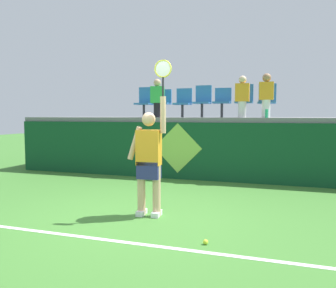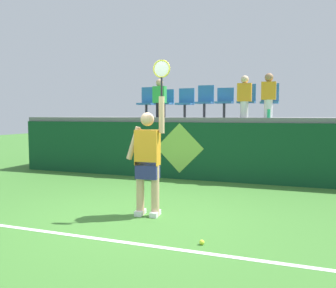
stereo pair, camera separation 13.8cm
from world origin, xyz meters
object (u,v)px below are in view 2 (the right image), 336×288
at_px(stadium_chair_0, 147,101).
at_px(stadium_chair_2, 186,101).
at_px(stadium_chair_4, 225,100).
at_px(stadium_chair_1, 165,101).
at_px(stadium_chair_5, 247,99).
at_px(spectator_0, 160,98).
at_px(tennis_player, 148,158).
at_px(stadium_chair_6, 270,99).
at_px(water_bottle, 269,113).
at_px(stadium_chair_3, 205,100).
at_px(spectator_1, 269,94).
at_px(spectator_2, 244,96).
at_px(tennis_ball, 202,242).

distance_m(stadium_chair_0, stadium_chair_2, 1.14).
bearing_deg(stadium_chair_4, stadium_chair_1, 179.97).
relative_size(stadium_chair_5, spectator_0, 0.85).
distance_m(tennis_player, stadium_chair_6, 4.55).
xyz_separation_m(tennis_player, water_bottle, (1.66, 3.41, 0.73)).
relative_size(stadium_chair_3, spectator_1, 0.81).
distance_m(stadium_chair_3, spectator_2, 1.20).
height_order(spectator_0, spectator_2, spectator_2).
distance_m(stadium_chair_3, stadium_chair_6, 1.68).
relative_size(water_bottle, stadium_chair_6, 0.23).
height_order(stadium_chair_3, spectator_0, spectator_0).
bearing_deg(spectator_2, tennis_ball, -88.90).
distance_m(tennis_ball, spectator_1, 5.09).
bearing_deg(stadium_chair_4, tennis_ball, -82.58).
distance_m(spectator_0, spectator_1, 2.83).
distance_m(stadium_chair_2, stadium_chair_3, 0.55).
xyz_separation_m(stadium_chair_0, stadium_chair_4, (2.23, -0.01, -0.02)).
bearing_deg(stadium_chair_3, stadium_chair_1, -179.59).
distance_m(tennis_ball, spectator_0, 5.58).
relative_size(stadium_chair_1, spectator_0, 0.77).
relative_size(stadium_chair_0, stadium_chair_4, 1.09).
xyz_separation_m(stadium_chair_1, stadium_chair_4, (1.68, -0.00, 0.01)).
bearing_deg(stadium_chair_6, spectator_1, -90.00).
bearing_deg(stadium_chair_0, water_bottle, -11.45).
height_order(stadium_chair_4, stadium_chair_5, stadium_chair_5).
bearing_deg(water_bottle, stadium_chair_0, 168.55).
bearing_deg(stadium_chair_3, spectator_1, -15.13).
relative_size(stadium_chair_1, stadium_chair_5, 0.90).
height_order(stadium_chair_2, stadium_chair_6, stadium_chair_6).
distance_m(stadium_chair_4, stadium_chair_6, 1.14).
distance_m(stadium_chair_0, stadium_chair_6, 3.37).
bearing_deg(water_bottle, stadium_chair_3, 158.07).
bearing_deg(spectator_2, tennis_player, -106.18).
bearing_deg(spectator_2, stadium_chair_1, 168.80).
bearing_deg(stadium_chair_2, spectator_1, -11.42).
xyz_separation_m(stadium_chair_2, stadium_chair_5, (1.65, 0.00, 0.04)).
bearing_deg(tennis_player, tennis_ball, -40.12).
xyz_separation_m(stadium_chair_0, stadium_chair_6, (3.37, 0.00, 0.00)).
bearing_deg(stadium_chair_1, spectator_0, -90.00).
distance_m(stadium_chair_3, spectator_1, 1.74).
bearing_deg(stadium_chair_6, stadium_chair_1, -179.80).
distance_m(tennis_ball, stadium_chair_4, 5.47).
bearing_deg(stadium_chair_5, stadium_chair_6, 0.18).
bearing_deg(stadium_chair_2, stadium_chair_4, -0.25).
height_order(water_bottle, stadium_chair_5, stadium_chair_5).
relative_size(stadium_chair_2, spectator_1, 0.75).
height_order(stadium_chair_0, stadium_chair_4, stadium_chair_0).
distance_m(stadium_chair_1, spectator_0, 0.44).
relative_size(stadium_chair_4, spectator_1, 0.74).
relative_size(stadium_chair_1, spectator_2, 0.76).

